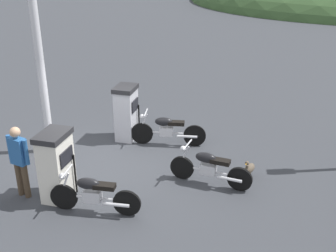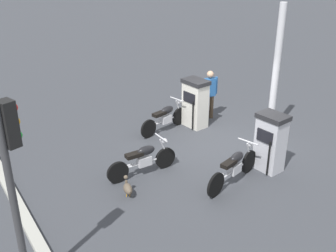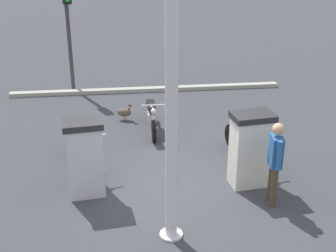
{
  "view_description": "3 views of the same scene",
  "coord_description": "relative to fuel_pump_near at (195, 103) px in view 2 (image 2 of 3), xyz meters",
  "views": [
    {
      "loc": [
        4.81,
        -7.91,
        5.08
      ],
      "look_at": [
        1.47,
        0.42,
        1.15
      ],
      "focal_mm": 44.54,
      "sensor_mm": 36.0,
      "label": 1
    },
    {
      "loc": [
        6.95,
        8.06,
        5.49
      ],
      "look_at": [
        1.45,
        -0.53,
        0.83
      ],
      "focal_mm": 44.0,
      "sensor_mm": 36.0,
      "label": 2
    },
    {
      "loc": [
        -8.23,
        0.95,
        4.87
      ],
      "look_at": [
        0.75,
        -0.09,
        0.92
      ],
      "focal_mm": 49.52,
      "sensor_mm": 36.0,
      "label": 3
    }
  ],
  "objects": [
    {
      "name": "fuel_pump_near",
      "position": [
        0.0,
        0.0,
        0.0
      ],
      "size": [
        0.64,
        0.87,
        1.54
      ],
      "color": "silver",
      "rests_on": "ground"
    },
    {
      "name": "fuel_pump_far",
      "position": [
        0.0,
        3.24,
        0.0
      ],
      "size": [
        0.62,
        0.8,
        1.55
      ],
      "color": "silver",
      "rests_on": "ground"
    },
    {
      "name": "road_edge_kerb",
      "position": [
        5.92,
        1.62,
        -0.72
      ],
      "size": [
        0.25,
        8.48,
        0.12
      ],
      "color": "#9E9E93",
      "rests_on": "ground"
    },
    {
      "name": "roadside_traffic_light",
      "position": [
        6.3,
        3.93,
        1.57
      ],
      "size": [
        0.4,
        0.29,
        3.43
      ],
      "color": "#38383A",
      "rests_on": "ground"
    },
    {
      "name": "motorcycle_near_pump",
      "position": [
        0.99,
        -0.21,
        -0.33
      ],
      "size": [
        1.89,
        0.63,
        0.93
      ],
      "color": "black",
      "rests_on": "ground"
    },
    {
      "name": "wandering_duck",
      "position": [
        3.65,
        2.4,
        -0.55
      ],
      "size": [
        0.28,
        0.48,
        0.48
      ],
      "color": "brown",
      "rests_on": "ground"
    },
    {
      "name": "canopy_support_pole",
      "position": [
        -1.54,
        1.77,
        1.11
      ],
      "size": [
        0.4,
        0.4,
        3.94
      ],
      "color": "silver",
      "rests_on": "ground"
    },
    {
      "name": "motorcycle_far_pump",
      "position": [
        1.2,
        3.27,
        -0.32
      ],
      "size": [
        1.99,
        0.76,
        0.94
      ],
      "color": "black",
      "rests_on": "ground"
    },
    {
      "name": "ground_plane",
      "position": [
        0.26,
        1.62,
        -0.78
      ],
      "size": [
        120.0,
        120.0,
        0.0
      ],
      "primitive_type": "plane",
      "color": "#383A3F"
    },
    {
      "name": "motorcycle_extra",
      "position": [
        2.86,
        1.73,
        -0.35
      ],
      "size": [
        1.94,
        0.56,
        0.92
      ],
      "color": "black",
      "rests_on": "ground"
    },
    {
      "name": "attendant_person",
      "position": [
        -0.75,
        -0.24,
        0.16
      ],
      "size": [
        0.58,
        0.24,
        1.64
      ],
      "color": "#473828",
      "rests_on": "ground"
    }
  ]
}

